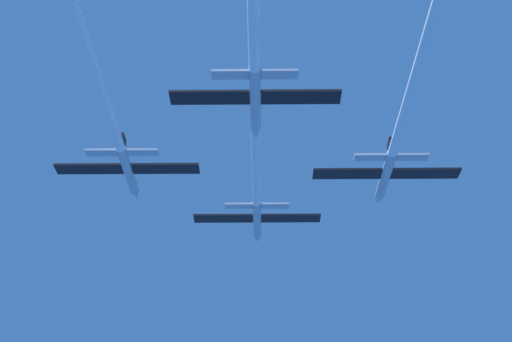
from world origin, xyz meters
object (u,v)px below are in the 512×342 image
(jet_lead, at_px, (256,162))
(jet_left_wing, at_px, (105,100))
(jet_slot, at_px, (254,13))
(jet_right_wing, at_px, (408,101))

(jet_lead, relative_size, jet_left_wing, 1.05)
(jet_lead, relative_size, jet_slot, 1.13)
(jet_right_wing, xyz_separation_m, jet_slot, (-13.73, -11.26, 0.67))
(jet_left_wing, height_order, jet_slot, jet_left_wing)
(jet_lead, xyz_separation_m, jet_right_wing, (13.78, -13.18, -1.14))
(jet_lead, bearing_deg, jet_left_wing, -139.54)
(jet_left_wing, bearing_deg, jet_slot, -42.14)
(jet_slot, bearing_deg, jet_left_wing, 137.86)
(jet_right_wing, distance_m, jet_slot, 17.77)
(jet_left_wing, xyz_separation_m, jet_slot, (13.93, -12.60, -0.47))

